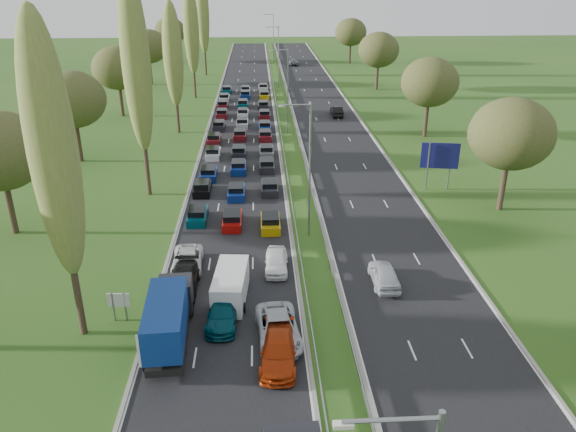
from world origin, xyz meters
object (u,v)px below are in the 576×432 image
object	(u,v)px
blue_lorry	(169,317)
direction_sign	(440,158)
near_car_2	(188,260)
info_sign	(119,303)
near_car_3	(183,281)
white_van_rear	(231,284)

from	to	relation	value
blue_lorry	direction_sign	distance (m)	36.23
near_car_2	blue_lorry	distance (m)	9.72
direction_sign	blue_lorry	bearing A→B (deg)	-133.88
near_car_2	info_sign	world-z (taller)	info_sign
near_car_3	info_sign	distance (m)	5.34
near_car_3	white_van_rear	xyz separation A→B (m)	(3.56, -1.20, 0.34)
blue_lorry	white_van_rear	size ratio (longest dim) A/B	1.49
info_sign	direction_sign	size ratio (longest dim) A/B	0.40
info_sign	blue_lorry	bearing A→B (deg)	-34.90
blue_lorry	info_sign	xyz separation A→B (m)	(-3.71, 2.59, -0.45)
blue_lorry	white_van_rear	xyz separation A→B (m)	(3.66, 5.09, -0.69)
white_van_rear	info_sign	world-z (taller)	white_van_rear
near_car_2	direction_sign	distance (m)	30.09
near_car_2	near_car_3	xyz separation A→B (m)	(0.05, -3.37, 0.07)
near_car_2	blue_lorry	world-z (taller)	blue_lorry
near_car_2	near_car_3	distance (m)	3.37
near_car_2	info_sign	size ratio (longest dim) A/B	2.41
info_sign	white_van_rear	bearing A→B (deg)	18.76
near_car_2	white_van_rear	bearing A→B (deg)	-53.73
white_van_rear	near_car_2	bearing A→B (deg)	133.05
near_car_2	white_van_rear	distance (m)	5.84
near_car_2	near_car_3	bearing A→B (deg)	-91.19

